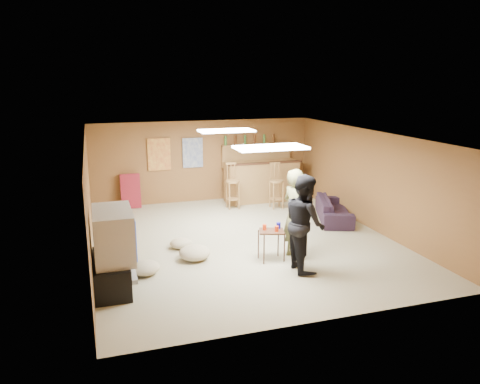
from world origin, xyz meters
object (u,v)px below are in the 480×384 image
object	(u,v)px
tv_body	(113,234)
tray_table	(271,245)
person_black	(305,223)
sofa	(334,209)
person_olive	(295,214)
bar_counter	(262,181)

from	to	relation	value
tv_body	tray_table	world-z (taller)	tv_body
tv_body	person_black	xyz separation A→B (m)	(3.22, -0.23, -0.04)
tv_body	person_black	world-z (taller)	person_black
sofa	tray_table	distance (m)	3.06
person_olive	tray_table	distance (m)	0.73
tv_body	tray_table	size ratio (longest dim) A/B	1.90
bar_counter	sofa	distance (m)	2.45
person_olive	sofa	bearing A→B (deg)	-60.04
bar_counter	tray_table	bearing A→B (deg)	-107.85
tv_body	bar_counter	world-z (taller)	tv_body
person_olive	person_black	distance (m)	0.56
tv_body	person_black	bearing A→B (deg)	-4.16
tv_body	sofa	bearing A→B (deg)	23.48
person_olive	tray_table	xyz separation A→B (m)	(-0.47, -0.00, -0.56)
bar_counter	person_olive	world-z (taller)	person_olive
person_black	tray_table	bearing A→B (deg)	38.65
tv_body	sofa	distance (m)	5.69
person_black	person_olive	bearing A→B (deg)	-4.64
tray_table	tv_body	bearing A→B (deg)	-173.57
tv_body	person_olive	distance (m)	3.31
person_black	tray_table	world-z (taller)	person_black
bar_counter	person_olive	bearing A→B (deg)	-101.76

